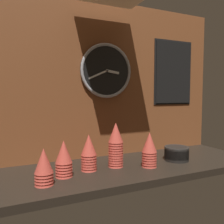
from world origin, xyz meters
The scene contains 10 objects.
ground_plane centered at (0.00, 0.00, -0.02)m, with size 1.60×0.56×0.04m, color black.
wall_tiled_back centered at (0.00, 0.27, 0.53)m, with size 1.60×0.03×1.05m.
cup_stack_left centered at (-0.44, -0.04, 0.09)m, with size 0.09×0.09×0.19m.
cup_stack_center_right centered at (0.06, -0.08, 0.10)m, with size 0.09×0.09×0.20m.
cup_stack_center centered at (-0.12, 0.00, 0.13)m, with size 0.09×0.09×0.26m.
cup_stack_center_left centered at (-0.29, 0.00, 0.10)m, with size 0.09×0.09×0.20m.
cup_stack_far_left centered at (-0.55, -0.12, 0.09)m, with size 0.09×0.09×0.18m.
bowl_stack_right centered at (0.29, -0.04, 0.05)m, with size 0.16×0.16×0.09m.
wall_clock centered at (-0.08, 0.23, 0.58)m, with size 0.37×0.03×0.37m.
menu_board centered at (0.49, 0.24, 0.59)m, with size 0.35×0.01×0.49m.
Camera 1 is at (-0.71, -1.24, 0.43)m, focal length 38.00 mm.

